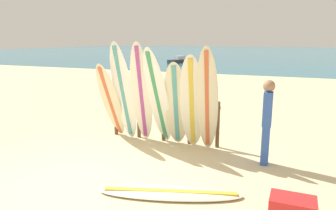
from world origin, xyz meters
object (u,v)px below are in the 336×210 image
(surfboard_leaning_center_left, at_px, (142,94))
(beachgoer_standing, at_px, (267,119))
(surfboard_leaning_far_left, at_px, (111,101))
(surfboard_leaning_center_right, at_px, (176,105))
(surfboard_leaning_left, at_px, (123,92))
(surfboard_leaning_right, at_px, (192,103))
(surfboard_leaning_center, at_px, (158,97))
(small_boat_offshore, at_px, (180,60))
(cooler_box, at_px, (292,210))
(surfboard_rack, at_px, (163,115))
(surfboard_lying_on_sand, at_px, (170,193))
(surfboard_leaning_far_right, at_px, (207,100))

(surfboard_leaning_center_left, height_order, beachgoer_standing, surfboard_leaning_center_left)
(surfboard_leaning_far_left, xyz_separation_m, surfboard_leaning_center_right, (1.69, 0.04, 0.04))
(surfboard_leaning_left, relative_size, surfboard_leaning_right, 1.12)
(surfboard_leaning_center_right, bearing_deg, surfboard_leaning_center, -167.59)
(beachgoer_standing, xyz_separation_m, small_boat_offshore, (-10.79, 24.78, -0.68))
(surfboard_leaning_center, relative_size, cooler_box, 3.84)
(small_boat_offshore, height_order, cooler_box, small_boat_offshore)
(surfboard_leaning_right, bearing_deg, surfboard_leaning_center_left, -177.55)
(surfboard_leaning_center_right, height_order, beachgoer_standing, surfboard_leaning_center_right)
(surfboard_rack, height_order, surfboard_leaning_left, surfboard_leaning_left)
(surfboard_leaning_center_left, bearing_deg, surfboard_rack, 47.29)
(surfboard_leaning_center_left, height_order, surfboard_leaning_center_right, surfboard_leaning_center_left)
(surfboard_leaning_center_right, height_order, surfboard_lying_on_sand, surfboard_leaning_center_right)
(surfboard_leaning_far_left, distance_m, surfboard_leaning_center, 1.30)
(surfboard_leaning_far_left, height_order, small_boat_offshore, surfboard_leaning_far_left)
(surfboard_leaning_far_left, bearing_deg, small_boat_offshore, 106.13)
(surfboard_rack, bearing_deg, surfboard_leaning_center_right, -36.42)
(surfboard_lying_on_sand, relative_size, small_boat_offshore, 0.81)
(surfboard_leaning_far_right, bearing_deg, surfboard_rack, 161.56)
(surfboard_rack, relative_size, surfboard_leaning_far_right, 1.19)
(beachgoer_standing, bearing_deg, surfboard_leaning_right, 170.36)
(cooler_box, bearing_deg, surfboard_leaning_far_left, 152.57)
(surfboard_leaning_right, bearing_deg, cooler_box, -46.28)
(beachgoer_standing, bearing_deg, surfboard_leaning_far_left, 175.94)
(surfboard_leaning_center_right, bearing_deg, surfboard_rack, 143.58)
(surfboard_leaning_right, xyz_separation_m, beachgoer_standing, (1.62, -0.28, -0.15))
(surfboard_leaning_far_left, height_order, surfboard_leaning_left, surfboard_leaning_left)
(surfboard_leaning_center_left, bearing_deg, cooler_box, -33.27)
(surfboard_leaning_center_right, bearing_deg, small_boat_offshore, 109.74)
(surfboard_rack, bearing_deg, surfboard_leaning_center_left, -132.71)
(surfboard_leaning_center, relative_size, surfboard_lying_on_sand, 0.97)
(surfboard_leaning_center_left, distance_m, small_boat_offshore, 25.83)
(surfboard_rack, xyz_separation_m, small_boat_offshore, (-8.33, 24.15, -0.39))
(surfboard_leaning_left, relative_size, surfboard_leaning_center_right, 1.21)
(surfboard_rack, distance_m, surfboard_lying_on_sand, 2.86)
(surfboard_leaning_far_left, xyz_separation_m, surfboard_leaning_center_left, (0.86, -0.04, 0.25))
(surfboard_leaning_center_right, bearing_deg, surfboard_leaning_right, -3.61)
(surfboard_leaning_right, relative_size, beachgoer_standing, 1.28)
(surfboard_rack, distance_m, small_boat_offshore, 25.55)
(surfboard_leaning_center_right, distance_m, surfboard_leaning_right, 0.39)
(surfboard_leaning_center_right, distance_m, beachgoer_standing, 2.03)
(surfboard_leaning_far_right, bearing_deg, surfboard_leaning_center_left, -179.58)
(small_boat_offshore, bearing_deg, surfboard_leaning_right, -69.49)
(surfboard_leaning_center_right, relative_size, surfboard_leaning_far_right, 0.85)
(surfboard_leaning_far_left, relative_size, surfboard_leaning_center_left, 0.80)
(surfboard_lying_on_sand, distance_m, small_boat_offshore, 28.32)
(surfboard_rack, relative_size, surfboard_leaning_center, 1.21)
(surfboard_leaning_center, height_order, small_boat_offshore, surfboard_leaning_center)
(surfboard_leaning_center, distance_m, surfboard_lying_on_sand, 2.64)
(cooler_box, bearing_deg, surfboard_lying_on_sand, 177.48)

